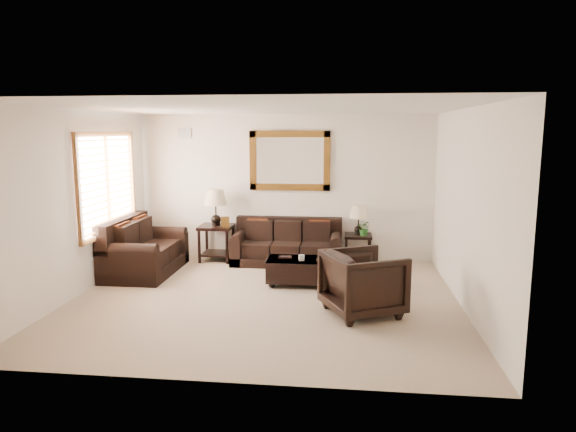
# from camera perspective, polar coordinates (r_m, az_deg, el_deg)

# --- Properties ---
(room) EXTENTS (5.51, 5.01, 2.71)m
(room) POSITION_cam_1_polar(r_m,az_deg,el_deg) (7.17, -2.72, 1.07)
(room) COLOR gray
(room) RESTS_ON ground
(window) EXTENTS (0.07, 1.96, 1.66)m
(window) POSITION_cam_1_polar(r_m,az_deg,el_deg) (8.83, -19.36, 3.42)
(window) COLOR white
(window) RESTS_ON room
(mirror) EXTENTS (1.50, 0.06, 1.10)m
(mirror) POSITION_cam_1_polar(r_m,az_deg,el_deg) (9.54, 0.18, 6.16)
(mirror) COLOR #44220D
(mirror) RESTS_ON room
(air_vent) EXTENTS (0.25, 0.02, 0.18)m
(air_vent) POSITION_cam_1_polar(r_m,az_deg,el_deg) (9.96, -11.43, 8.99)
(air_vent) COLOR #999999
(air_vent) RESTS_ON room
(sofa) EXTENTS (1.98, 0.85, 0.81)m
(sofa) POSITION_cam_1_polar(r_m,az_deg,el_deg) (9.41, -0.06, -3.47)
(sofa) COLOR black
(sofa) RESTS_ON room
(loveseat) EXTENTS (0.99, 1.67, 0.94)m
(loveseat) POSITION_cam_1_polar(r_m,az_deg,el_deg) (9.09, -15.92, -3.95)
(loveseat) COLOR black
(loveseat) RESTS_ON room
(end_table_left) EXTENTS (0.61, 0.61, 1.33)m
(end_table_left) POSITION_cam_1_polar(r_m,az_deg,el_deg) (9.59, -8.01, 0.19)
(end_table_left) COLOR black
(end_table_left) RESTS_ON room
(end_table_right) EXTENTS (0.49, 0.49, 1.08)m
(end_table_right) POSITION_cam_1_polar(r_m,az_deg,el_deg) (9.38, 7.83, -1.05)
(end_table_right) COLOR black
(end_table_right) RESTS_ON room
(coffee_table) EXTENTS (1.21, 0.67, 0.51)m
(coffee_table) POSITION_cam_1_polar(r_m,az_deg,el_deg) (8.12, 1.87, -5.86)
(coffee_table) COLOR black
(coffee_table) RESTS_ON room
(armchair) EXTENTS (1.15, 1.18, 0.93)m
(armchair) POSITION_cam_1_polar(r_m,az_deg,el_deg) (6.84, 8.36, -7.03)
(armchair) COLOR black
(armchair) RESTS_ON floor
(potted_plant) EXTENTS (0.33, 0.34, 0.22)m
(potted_plant) POSITION_cam_1_polar(r_m,az_deg,el_deg) (9.30, 8.49, -1.53)
(potted_plant) COLOR #23581E
(potted_plant) RESTS_ON end_table_right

